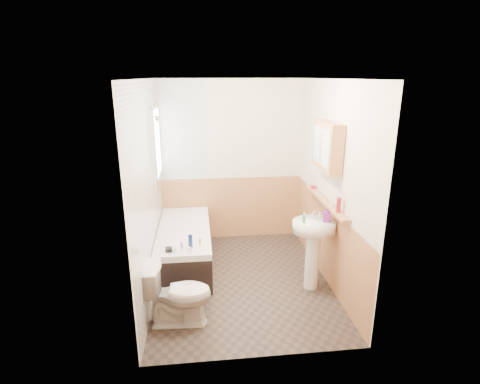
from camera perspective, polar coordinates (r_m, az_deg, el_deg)
name	(u,v)px	position (r m, az deg, el deg)	size (l,w,h in m)	color
floor	(241,280)	(4.98, 0.20, -13.26)	(2.80, 2.80, 0.00)	#2C241F
ceiling	(242,79)	(4.29, 0.24, 16.87)	(2.80, 2.80, 0.00)	white
wall_back	(231,162)	(5.84, -1.42, 4.59)	(2.20, 0.02, 2.50)	beige
wall_front	(261,235)	(3.17, 3.25, -6.61)	(2.20, 0.02, 2.50)	beige
wall_left	(147,191)	(4.49, -13.99, 0.17)	(0.02, 2.80, 2.50)	beige
wall_right	(331,185)	(4.73, 13.69, 1.08)	(0.02, 2.80, 2.50)	beige
wainscot_right	(325,241)	(4.98, 12.84, -7.24)	(0.01, 2.80, 1.00)	tan
wainscot_front	(259,311)	(3.55, 2.98, -17.59)	(2.20, 0.01, 1.00)	tan
wainscot_back	(231,208)	(6.02, -1.35, -2.43)	(2.20, 0.01, 1.00)	tan
tile_cladding_left	(149,191)	(4.49, -13.72, 0.18)	(0.01, 2.80, 2.50)	white
tile_return_back	(182,131)	(5.70, -8.80, 9.21)	(0.75, 0.01, 1.50)	white
window	(157,143)	(5.31, -12.57, 7.32)	(0.03, 0.79, 0.99)	white
bathtub	(185,245)	(5.30, -8.43, -8.05)	(0.70, 1.68, 0.68)	black
shower_riser	(155,141)	(4.92, -12.76, 7.57)	(0.10, 0.08, 1.17)	silver
toilet	(178,294)	(4.12, -9.39, -15.07)	(0.39, 0.70, 0.68)	white
sink	(313,241)	(4.62, 11.10, -7.27)	(0.52, 0.42, 1.01)	white
pine_shelf	(325,201)	(4.73, 12.88, -1.40)	(0.10, 1.35, 0.03)	tan
medicine_cabinet	(328,146)	(4.54, 13.20, 6.79)	(0.16, 0.63, 0.57)	tan
foam_can	(339,205)	(4.32, 14.80, -1.92)	(0.05, 0.05, 0.17)	maroon
green_bottle	(332,199)	(4.50, 13.89, -1.00)	(0.04, 0.04, 0.19)	silver
black_jar	(313,187)	(5.18, 11.09, 0.77)	(0.07, 0.07, 0.04)	maroon
soap_bottle	(326,218)	(4.51, 13.04, -3.95)	(0.08, 0.17, 0.08)	purple
clear_bottle	(304,219)	(4.42, 9.69, -4.07)	(0.03, 0.03, 0.09)	#388447
blue_gel	(190,241)	(4.58, -7.57, -7.46)	(0.05, 0.03, 0.17)	navy
cream_jar	(169,250)	(4.55, -10.82, -8.60)	(0.08, 0.08, 0.05)	black
orange_bottle	(200,241)	(4.68, -6.11, -7.50)	(0.02, 0.02, 0.08)	orange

